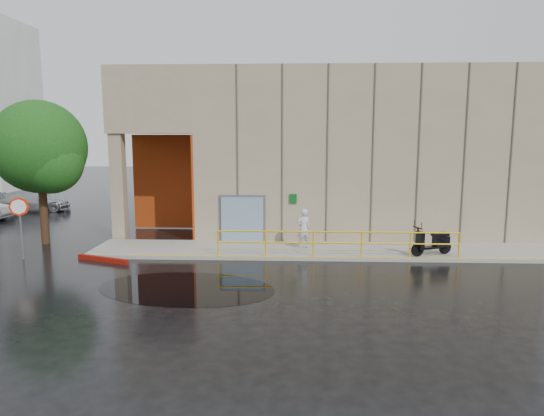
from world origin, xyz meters
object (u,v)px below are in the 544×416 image
Objects in this scene: scooter at (433,235)px; car_c at (34,201)px; person at (304,229)px; red_curb at (103,259)px; tree_near at (42,151)px; stop_sign at (20,214)px.

car_c is (-22.45, 11.38, -0.33)m from scooter.
person is 0.39× the size of car_c.
person reaches higher than red_curb.
car_c is (-9.37, 12.36, 0.55)m from red_curb.
scooter is at bearing 148.25° from person.
car_c is at bearing 131.76° from scooter.
red_curb is (-7.95, -1.99, -0.91)m from person.
person is at bearing 14.03° from red_curb.
tree_near is at bearing 141.11° from red_curb.
person is 0.90× the size of scooter.
tree_near reaches higher than car_c.
person is at bearing -4.89° from tree_near.
person is at bearing 14.79° from stop_sign.
scooter reaches higher than car_c.
scooter is 25.17m from car_c.
stop_sign is at bearing 161.39° from scooter.
stop_sign is 0.39× the size of tree_near.
red_curb is 0.37× the size of tree_near.
person is at bearing 147.59° from scooter.
stop_sign is 3.76m from red_curb.
tree_near reaches higher than scooter.
scooter is 0.43× the size of car_c.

